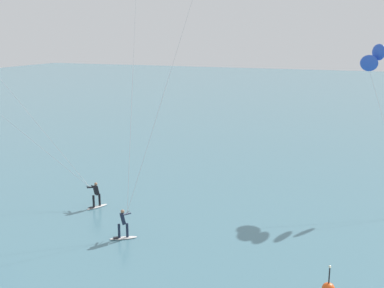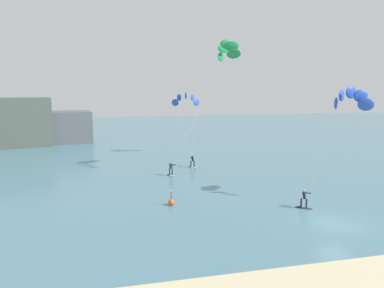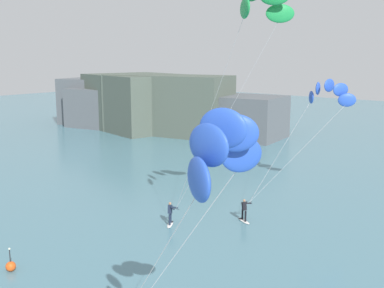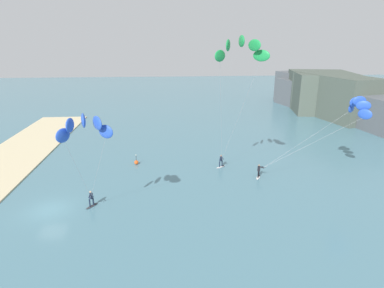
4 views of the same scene
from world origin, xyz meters
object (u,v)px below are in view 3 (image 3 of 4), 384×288
object	(u,v)px
kitesurfer_nearshore	(213,163)
kitesurfer_far_out	(259,10)
kitesurfer_mid_water	(325,97)
marker_buoy	(11,266)

from	to	relation	value
kitesurfer_nearshore	kitesurfer_far_out	size ratio (longest dim) A/B	0.65
kitesurfer_nearshore	kitesurfer_mid_water	bearing A→B (deg)	108.51
kitesurfer_far_out	marker_buoy	world-z (taller)	kitesurfer_far_out
kitesurfer_mid_water	marker_buoy	size ratio (longest dim) A/B	8.50
kitesurfer_mid_water	marker_buoy	xyz separation A→B (m)	(-6.82, -24.82, -8.11)
kitesurfer_nearshore	marker_buoy	world-z (taller)	kitesurfer_nearshore
kitesurfer_nearshore	kitesurfer_far_out	xyz separation A→B (m)	(-7.22, 13.54, 5.38)
kitesurfer_nearshore	marker_buoy	xyz separation A→B (m)	(-15.85, 2.16, -8.70)
kitesurfer_mid_water	marker_buoy	world-z (taller)	kitesurfer_mid_water
kitesurfer_nearshore	kitesurfer_mid_water	distance (m)	28.46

